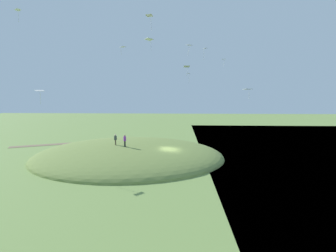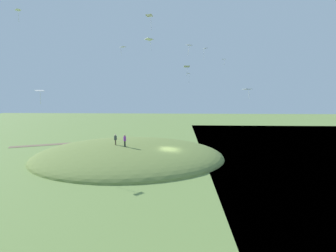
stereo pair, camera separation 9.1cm
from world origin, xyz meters
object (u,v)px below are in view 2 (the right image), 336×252
Objects in this scene: kite_3 at (205,49)px; kite_2 at (149,16)px; kite_10 at (18,11)px; mooring_post at (201,150)px; kite_9 at (189,46)px; kite_0 at (189,74)px; kite_5 at (123,47)px; kite_11 at (248,89)px; person_near_shore at (115,138)px; person_watching_kites at (125,139)px; kite_7 at (149,40)px; kite_4 at (224,60)px; kite_1 at (40,91)px; kite_8 at (187,67)px.

kite_2 is at bearing 38.43° from kite_3.
kite_10 reaches higher than mooring_post.
kite_2 is 6.76m from kite_9.
kite_5 reaches higher than kite_0.
kite_0 is 17.82m from kite_11.
kite_5 is (-1.73, 1.51, 12.98)m from person_near_shore.
kite_7 is at bearing -71.81° from person_watching_kites.
kite_4 is 10.45m from kite_9.
mooring_post is at bearing -156.84° from kite_1.
mooring_post is (-23.38, -9.43, -19.22)m from kite_10.
kite_2 is 15.99m from kite_10.
kite_4 reaches higher than kite_11.
mooring_post is (-13.20, -4.00, -2.51)m from person_near_shore.
person_near_shore is at bearing -34.05° from kite_7.
kite_10 is (1.90, 0.25, 9.70)m from kite_1.
kite_3 is at bearing -137.51° from kite_7.
kite_3 is 1.47× the size of kite_5.
kite_5 is at bearing 19.32° from person_near_shore.
mooring_post is (-2.31, -4.26, -15.84)m from kite_9.
kite_4 is at bearing -134.47° from mooring_post.
kite_1 is at bearing 23.16° from mooring_post.
kite_0 reaches higher than person_near_shore.
person_watching_kites is at bearing -23.91° from kite_2.
kite_0 is 6.54m from kite_4.
kite_11 is at bearing 110.41° from mooring_post.
kite_7 is at bearing -16.40° from kite_11.
kite_7 is at bearing 149.58° from kite_5.
person_watching_kites is 14.99m from kite_8.
kite_4 is 18.17m from kite_5.
kite_1 is 1.52× the size of kite_5.
kite_2 is 3.26m from kite_7.
person_watching_kites is 1.56× the size of kite_11.
kite_4 is (-11.57, -10.90, -4.27)m from kite_2.
kite_0 is (-11.20, -9.22, 9.99)m from person_near_shore.
mooring_post is (-2.00, 5.21, -12.50)m from kite_0.
kite_8 is at bearing -153.67° from kite_1.
person_watching_kites is at bearing 5.21° from kite_9.
kite_11 is at bearing 159.50° from kite_2.
kite_8 is (0.52, 5.01, 0.84)m from kite_0.
kite_0 is 13.69m from mooring_post.
kite_4 is at bearing 85.64° from person_near_shore.
kite_3 reaches higher than kite_5.
kite_2 reaches higher than kite_5.
kite_9 is at bearing -172.19° from kite_5.
kite_1 is at bearing -4.62° from kite_11.
kite_4 is 0.71× the size of kite_10.
kite_1 reaches higher than mooring_post.
kite_3 is 15.90m from mooring_post.
kite_9 is (-5.29, -2.60, -3.31)m from kite_2.
kite_10 is at bearing 26.23° from kite_4.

